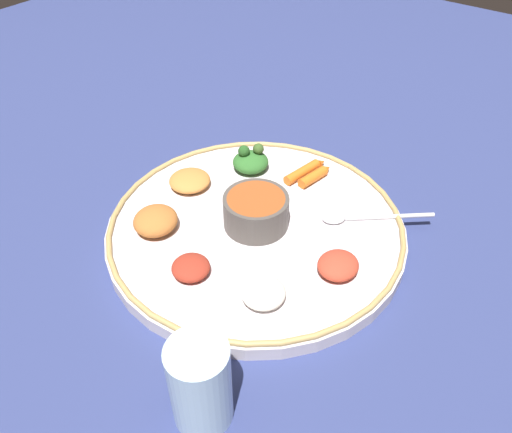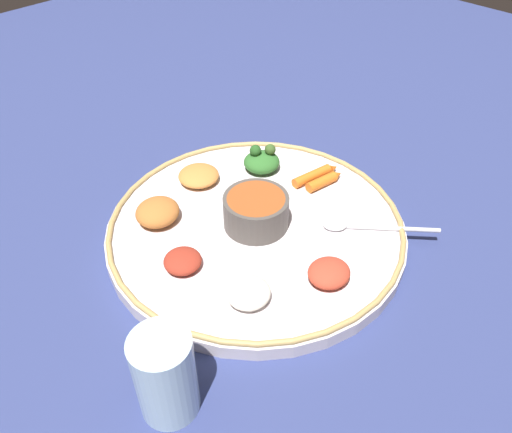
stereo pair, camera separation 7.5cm
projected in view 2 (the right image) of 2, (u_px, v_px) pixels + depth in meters
name	position (u px, v px, depth m)	size (l,w,h in m)	color
ground_plane	(256.00, 235.00, 0.78)	(2.40, 2.40, 0.00)	navy
platter	(256.00, 229.00, 0.77)	(0.44, 0.44, 0.02)	silver
platter_rim	(256.00, 223.00, 0.76)	(0.44, 0.44, 0.01)	tan
center_bowl	(256.00, 210.00, 0.75)	(0.10, 0.10, 0.05)	#4C4742
spoon	(362.00, 227.00, 0.75)	(0.12, 0.14, 0.01)	silver
greens_pile	(262.00, 161.00, 0.86)	(0.08, 0.08, 0.04)	#2D6628
carrot_near_spoon	(325.00, 181.00, 0.83)	(0.07, 0.03, 0.02)	orange
carrot_outer	(315.00, 175.00, 0.85)	(0.09, 0.03, 0.02)	orange
mound_berbere_red	(329.00, 273.00, 0.67)	(0.06, 0.05, 0.02)	#B73D28
mound_squash	(199.00, 176.00, 0.84)	(0.07, 0.07, 0.02)	#C67A38
mound_rice_white	(248.00, 292.00, 0.65)	(0.06, 0.06, 0.02)	silver
mound_beet	(183.00, 261.00, 0.69)	(0.05, 0.05, 0.02)	maroon
mound_chickpea	(157.00, 212.00, 0.76)	(0.07, 0.06, 0.03)	#B2662D
drinking_glass	(166.00, 380.00, 0.54)	(0.07, 0.07, 0.11)	silver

